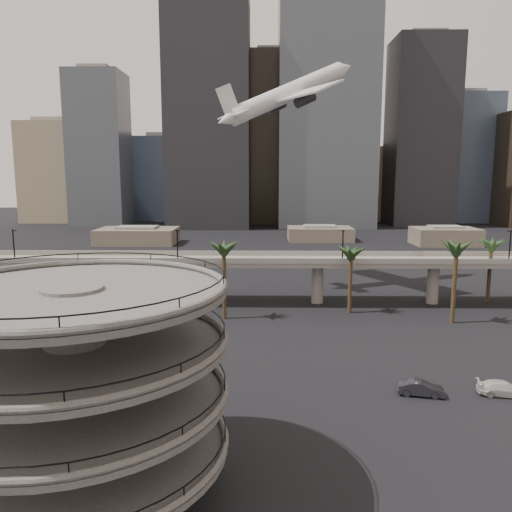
{
  "coord_description": "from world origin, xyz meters",
  "views": [
    {
      "loc": [
        0.68,
        -38.49,
        24.04
      ],
      "look_at": [
        -0.35,
        28.0,
        13.41
      ],
      "focal_mm": 35.0,
      "sensor_mm": 36.0,
      "label": 1
    }
  ],
  "objects_px": {
    "car_b": "(421,388)",
    "car_c": "(503,388)",
    "parking_ramp": "(77,373)",
    "airborne_jet": "(288,94)",
    "overpass": "(260,265)",
    "car_a": "(180,378)"
  },
  "relations": [
    {
      "from": "car_b",
      "to": "car_c",
      "type": "height_order",
      "value": "car_b"
    },
    {
      "from": "parking_ramp",
      "to": "car_c",
      "type": "height_order",
      "value": "parking_ramp"
    },
    {
      "from": "airborne_jet",
      "to": "overpass",
      "type": "bearing_deg",
      "value": -139.2
    },
    {
      "from": "overpass",
      "to": "airborne_jet",
      "type": "bearing_deg",
      "value": 70.28
    },
    {
      "from": "overpass",
      "to": "car_a",
      "type": "distance_m",
      "value": 40.01
    },
    {
      "from": "parking_ramp",
      "to": "overpass",
      "type": "relative_size",
      "value": 0.17
    },
    {
      "from": "car_a",
      "to": "car_b",
      "type": "xyz_separation_m",
      "value": [
        27.22,
        -2.57,
        0.0
      ]
    },
    {
      "from": "overpass",
      "to": "car_a",
      "type": "xyz_separation_m",
      "value": [
        -9.06,
        -38.42,
        -6.51
      ]
    },
    {
      "from": "car_b",
      "to": "car_c",
      "type": "relative_size",
      "value": 0.91
    },
    {
      "from": "parking_ramp",
      "to": "car_a",
      "type": "distance_m",
      "value": 22.8
    },
    {
      "from": "car_c",
      "to": "overpass",
      "type": "bearing_deg",
      "value": 43.14
    },
    {
      "from": "parking_ramp",
      "to": "car_b",
      "type": "distance_m",
      "value": 37.1
    },
    {
      "from": "parking_ramp",
      "to": "airborne_jet",
      "type": "distance_m",
      "value": 83.59
    },
    {
      "from": "airborne_jet",
      "to": "car_a",
      "type": "distance_m",
      "value": 69.54
    },
    {
      "from": "parking_ramp",
      "to": "car_b",
      "type": "xyz_separation_m",
      "value": [
        31.16,
        18.01,
        -9.01
      ]
    },
    {
      "from": "parking_ramp",
      "to": "airborne_jet",
      "type": "relative_size",
      "value": 0.7
    },
    {
      "from": "parking_ramp",
      "to": "car_c",
      "type": "bearing_deg",
      "value": 24.25
    },
    {
      "from": "parking_ramp",
      "to": "airborne_jet",
      "type": "bearing_deg",
      "value": 75.96
    },
    {
      "from": "overpass",
      "to": "airborne_jet",
      "type": "xyz_separation_m",
      "value": [
        5.78,
        16.13,
        33.98
      ]
    },
    {
      "from": "overpass",
      "to": "car_c",
      "type": "distance_m",
      "value": 49.57
    },
    {
      "from": "overpass",
      "to": "car_c",
      "type": "height_order",
      "value": "overpass"
    },
    {
      "from": "airborne_jet",
      "to": "car_c",
      "type": "xyz_separation_m",
      "value": [
        21.55,
        -56.96,
        -40.52
      ]
    }
  ]
}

